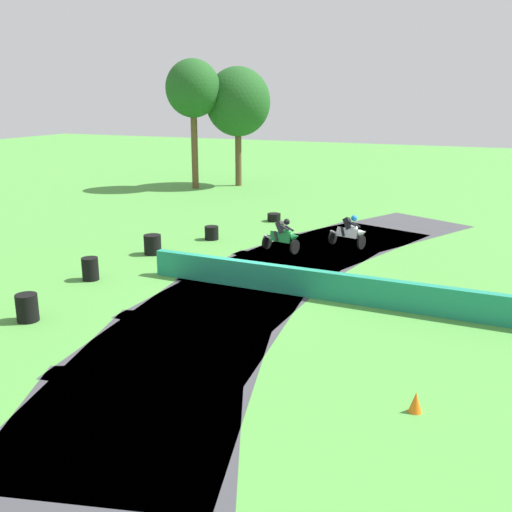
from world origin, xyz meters
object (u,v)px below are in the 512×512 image
Objects in this scene: motorcycle_lead_white at (350,232)px; tire_stack_mid_b at (153,245)px; tire_stack_far at (90,269)px; motorcycle_chase_green at (283,236)px; tire_stack_extra_a at (27,308)px; tire_stack_mid_a at (212,233)px; tire_stack_near at (274,217)px; traffic_cone at (416,402)px.

motorcycle_lead_white is 2.16× the size of tire_stack_mid_b.
tire_stack_far is at bearing -91.57° from tire_stack_mid_b.
motorcycle_chase_green is at bearing -140.56° from motorcycle_lead_white.
tire_stack_far is 1.00× the size of tire_stack_extra_a.
tire_stack_mid_a is at bearing -167.90° from motorcycle_lead_white.
motorcycle_lead_white is 10.86m from tire_stack_far.
tire_stack_mid_a is 0.77× the size of tire_stack_extra_a.
tire_stack_far is (-2.24, -11.66, 0.20)m from tire_stack_near.
traffic_cone is (10.70, -11.42, -0.08)m from tire_stack_mid_a.
tire_stack_near is 0.84× the size of tire_stack_far.
tire_stack_mid_a is 7.02m from tire_stack_far.
tire_stack_extra_a reaches higher than tire_stack_mid_a.
motorcycle_lead_white is at bearing 110.43° from traffic_cone.
tire_stack_far reaches higher than tire_stack_near.
motorcycle_chase_green is 2.78× the size of tire_stack_mid_a.
tire_stack_extra_a is 11.01m from traffic_cone.
tire_stack_mid_b is 1.00× the size of tire_stack_extra_a.
motorcycle_chase_green is 7.93m from tire_stack_far.
motorcycle_lead_white reaches higher than tire_stack_far.
motorcycle_lead_white is 5.98m from tire_stack_near.
tire_stack_extra_a is at bearing -84.40° from tire_stack_mid_b.
motorcycle_chase_green is 5.35m from tire_stack_mid_b.
motorcycle_chase_green is 2.55× the size of tire_stack_near.
motorcycle_lead_white is 2.16× the size of tire_stack_far.
tire_stack_near is 4.86m from tire_stack_mid_a.
tire_stack_far is at bearing 159.23° from traffic_cone.
tire_stack_near is 0.84× the size of tire_stack_extra_a.
tire_stack_far is at bearing -130.87° from motorcycle_lead_white.
tire_stack_mid_a is (-3.66, 0.62, -0.35)m from motorcycle_chase_green.
tire_stack_mid_a is 10.76m from tire_stack_extra_a.
tire_stack_near is at bearing 144.68° from motorcycle_lead_white.
tire_stack_extra_a is at bearing -95.15° from tire_stack_near.
tire_stack_extra_a is 1.82× the size of traffic_cone.
tire_stack_near is 15.55m from tire_stack_extra_a.
tire_stack_near is (-2.55, 5.35, -0.45)m from motorcycle_chase_green.
motorcycle_lead_white is 3.93× the size of traffic_cone.
motorcycle_lead_white is at bearing 12.10° from tire_stack_mid_a.
tire_stack_far is 3.92m from tire_stack_extra_a.
tire_stack_near is 18.78m from traffic_cone.
tire_stack_mid_a is 15.65m from traffic_cone.
motorcycle_lead_white is 2.16× the size of tire_stack_extra_a.
motorcycle_chase_green is 5.94m from tire_stack_near.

